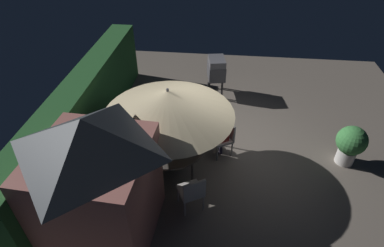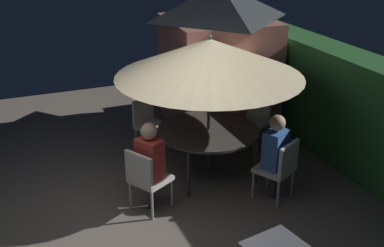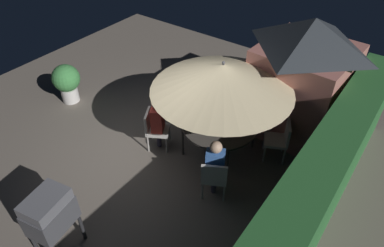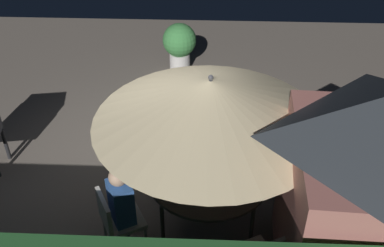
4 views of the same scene
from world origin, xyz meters
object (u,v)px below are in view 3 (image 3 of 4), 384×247
chair_near_shed (154,127)px  person_in_red (157,118)px  garden_shed (303,77)px  patio_table (219,126)px  chair_far_side (214,176)px  patio_umbrella (223,77)px  potted_plant_by_shed (67,81)px  person_in_blue (215,162)px  bbq_grill (50,213)px  chair_toward_hedge (280,138)px  chair_toward_house (223,98)px

chair_near_shed → person_in_red: 0.28m
garden_shed → patio_table: bearing=-29.0°
chair_near_shed → chair_far_side: bearing=76.8°
garden_shed → person_in_red: 3.20m
patio_umbrella → potted_plant_by_shed: size_ratio=2.69×
chair_near_shed → person_in_blue: size_ratio=0.71×
bbq_grill → chair_toward_hedge: bbq_grill is taller
patio_umbrella → chair_near_shed: bearing=-60.7°
person_in_red → potted_plant_by_shed: bearing=-89.8°
garden_shed → chair_toward_hedge: 1.43m
potted_plant_by_shed → garden_shed: bearing=115.1°
chair_near_shed → chair_far_side: size_ratio=1.00×
chair_far_side → potted_plant_by_shed: potted_plant_by_shed is taller
garden_shed → patio_table: garden_shed is taller
bbq_grill → person_in_blue: 2.81m
patio_umbrella → bbq_grill: bearing=-14.0°
patio_umbrella → chair_far_side: patio_umbrella is taller
chair_toward_hedge → person_in_red: (1.19, -2.24, 0.26)m
patio_umbrella → chair_toward_house: bearing=-151.5°
garden_shed → bbq_grill: garden_shed is taller
garden_shed → bbq_grill: 5.51m
patio_table → bbq_grill: 3.56m
chair_toward_hedge → person_in_red: size_ratio=0.71×
garden_shed → person_in_blue: (2.75, -0.41, -0.56)m
chair_toward_hedge → person_in_blue: bearing=-19.7°
garden_shed → chair_toward_house: bearing=-68.4°
chair_near_shed → chair_far_side: same height
patio_table → person_in_red: size_ratio=1.23×
potted_plant_by_shed → chair_far_side: bearing=84.5°
person_in_blue → patio_table: bearing=-151.6°
garden_shed → potted_plant_by_shed: (2.37, -5.05, -0.75)m
patio_table → chair_toward_house: 1.28m
patio_umbrella → chair_toward_hedge: size_ratio=3.04×
bbq_grill → person_in_red: person_in_red is taller
potted_plant_by_shed → person_in_blue: person_in_blue is taller
chair_far_side → chair_toward_house: bearing=-151.5°
bbq_grill → potted_plant_by_shed: bbq_grill is taller
patio_table → bbq_grill: bearing=-14.0°
chair_toward_hedge → potted_plant_by_shed: (1.20, -5.21, 0.07)m
patio_umbrella → person_in_blue: size_ratio=2.17×
chair_near_shed → patio_umbrella: bearing=119.3°
patio_table → chair_toward_hedge: 1.26m
garden_shed → person_in_red: garden_shed is taller
chair_far_side → bbq_grill: bearing=-31.6°
patio_table → chair_toward_house: size_ratio=1.72×
chair_toward_house → potted_plant_by_shed: potted_plant_by_shed is taller
garden_shed → chair_far_side: garden_shed is taller
patio_table → bbq_grill: size_ratio=1.29×
patio_umbrella → chair_toward_hedge: bearing=116.8°
chair_near_shed → chair_toward_hedge: (-1.24, 2.31, 0.00)m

